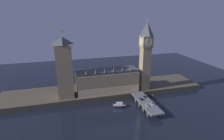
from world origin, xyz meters
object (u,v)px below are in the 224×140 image
at_px(pedestrian_near_rail, 145,106).
at_px(boat_upstream, 119,105).
at_px(car_northbound_lead, 141,99).
at_px(street_lamp_far, 135,93).
at_px(clock_tower, 146,54).
at_px(street_lamp_near, 148,106).
at_px(car_southbound_lead, 152,104).
at_px(street_lamp_mid, 152,97).
at_px(car_northbound_trail, 147,105).
at_px(pedestrian_far_rail, 138,98).
at_px(pedestrian_mid_walk, 153,101).
at_px(car_southbound_trail, 145,97).
at_px(victoria_tower, 64,68).

height_order(pedestrian_near_rail, boat_upstream, pedestrian_near_rail).
distance_m(car_northbound_lead, street_lamp_far, 10.19).
xyz_separation_m(clock_tower, street_lamp_near, (-17.51, -45.97, -35.12)).
relative_size(car_southbound_lead, street_lamp_mid, 0.59).
bearing_deg(street_lamp_mid, car_northbound_trail, -140.24).
distance_m(pedestrian_near_rail, pedestrian_far_rail, 15.83).
height_order(clock_tower, pedestrian_far_rail, clock_tower).
bearing_deg(pedestrian_mid_walk, street_lamp_mid, 75.75).
distance_m(car_southbound_trail, street_lamp_far, 10.67).
xyz_separation_m(pedestrian_mid_walk, pedestrian_far_rail, (-11.22, 9.06, 0.04)).
distance_m(pedestrian_mid_walk, street_lamp_near, 17.82).
bearing_deg(car_southbound_trail, car_northbound_lead, -143.71).
xyz_separation_m(street_lamp_near, street_lamp_far, (0.00, 29.44, -0.07)).
height_order(street_lamp_mid, boat_upstream, street_lamp_mid).
distance_m(clock_tower, victoria_tower, 84.95).
distance_m(clock_tower, street_lamp_far, 42.64).
relative_size(clock_tower, street_lamp_mid, 10.65).
xyz_separation_m(car_northbound_lead, street_lamp_near, (-3.21, -20.33, 3.30)).
xyz_separation_m(victoria_tower, pedestrian_near_rail, (67.30, -42.41, -29.17)).
bearing_deg(car_southbound_lead, pedestrian_far_rail, 120.66).
height_order(clock_tower, car_northbound_trail, clock_tower).
relative_size(car_northbound_trail, car_southbound_trail, 1.20).
xyz_separation_m(car_northbound_trail, street_lamp_mid, (8.82, 7.34, 3.70)).
xyz_separation_m(clock_tower, car_northbound_lead, (-14.30, -25.65, -38.43)).
relative_size(car_southbound_lead, street_lamp_near, 0.64).
bearing_deg(clock_tower, pedestrian_far_rail, -125.75).
relative_size(clock_tower, boat_upstream, 5.29).
distance_m(car_northbound_lead, street_lamp_mid, 11.07).
xyz_separation_m(pedestrian_near_rail, street_lamp_mid, (11.62, 8.34, 3.57)).
distance_m(car_southbound_lead, pedestrian_mid_walk, 5.86).
bearing_deg(street_lamp_far, car_northbound_lead, -70.61).
xyz_separation_m(pedestrian_mid_walk, street_lamp_mid, (0.40, 1.58, 3.46)).
bearing_deg(street_lamp_far, boat_upstream, -159.93).
bearing_deg(pedestrian_mid_walk, boat_upstream, 162.29).
bearing_deg(clock_tower, car_northbound_lead, -119.15).
xyz_separation_m(street_lamp_far, boat_upstream, (-18.38, -6.72, -8.23)).
bearing_deg(car_southbound_lead, pedestrian_mid_walk, 61.35).
bearing_deg(boat_upstream, street_lamp_mid, -14.75).
xyz_separation_m(pedestrian_far_rail, street_lamp_far, (-0.40, 7.23, 2.99)).
distance_m(car_northbound_lead, pedestrian_near_rail, 14.23).
bearing_deg(boat_upstream, car_northbound_lead, -6.33).
height_order(car_northbound_trail, pedestrian_mid_walk, pedestrian_mid_walk).
height_order(car_northbound_trail, street_lamp_mid, street_lamp_mid).
bearing_deg(car_northbound_trail, car_northbound_lead, 90.00).
bearing_deg(car_northbound_trail, pedestrian_far_rail, 100.72).
distance_m(clock_tower, street_lamp_mid, 47.08).
relative_size(pedestrian_far_rail, street_lamp_near, 0.28).
xyz_separation_m(car_northbound_lead, pedestrian_mid_walk, (8.42, -7.18, 0.20)).
xyz_separation_m(pedestrian_near_rail, pedestrian_far_rail, (0.00, 15.83, 0.15)).
xyz_separation_m(pedestrian_mid_walk, street_lamp_far, (-11.62, 16.30, 3.04)).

